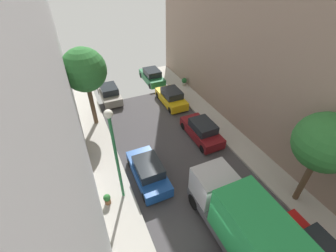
# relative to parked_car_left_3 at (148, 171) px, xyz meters

# --- Properties ---
(ground) EXTENTS (32.00, 32.00, 0.00)m
(ground) POSITION_rel_parked_car_left_3_xyz_m (2.70, -5.07, -0.72)
(ground) COLOR #423F42
(sidewalk_right) EXTENTS (2.00, 44.00, 0.15)m
(sidewalk_right) POSITION_rel_parked_car_left_3_xyz_m (7.70, -5.07, -0.64)
(sidewalk_right) COLOR #B7B2A8
(sidewalk_right) RESTS_ON ground
(parked_car_left_3) EXTENTS (1.78, 4.20, 1.57)m
(parked_car_left_3) POSITION_rel_parked_car_left_3_xyz_m (0.00, 0.00, 0.00)
(parked_car_left_3) COLOR #194799
(parked_car_left_3) RESTS_ON ground
(parked_car_left_4) EXTENTS (1.78, 4.20, 1.57)m
(parked_car_left_4) POSITION_rel_parked_car_left_3_xyz_m (0.00, 11.42, 0.00)
(parked_car_left_4) COLOR gray
(parked_car_left_4) RESTS_ON ground
(parked_car_right_2) EXTENTS (1.78, 4.20, 1.57)m
(parked_car_right_2) POSITION_rel_parked_car_left_3_xyz_m (5.40, 2.29, 0.00)
(parked_car_right_2) COLOR maroon
(parked_car_right_2) RESTS_ON ground
(parked_car_right_3) EXTENTS (1.78, 4.20, 1.57)m
(parked_car_right_3) POSITION_rel_parked_car_left_3_xyz_m (5.40, 8.11, 0.00)
(parked_car_right_3) COLOR gold
(parked_car_right_3) RESTS_ON ground
(parked_car_right_4) EXTENTS (1.78, 4.20, 1.57)m
(parked_car_right_4) POSITION_rel_parked_car_left_3_xyz_m (5.40, 13.45, 0.00)
(parked_car_right_4) COLOR #1E6638
(parked_car_right_4) RESTS_ON ground
(delivery_truck) EXTENTS (2.26, 6.60, 3.38)m
(delivery_truck) POSITION_rel_parked_car_left_3_xyz_m (2.70, -5.86, 1.07)
(delivery_truck) COLOR #4C4C51
(delivery_truck) RESTS_ON ground
(street_tree_0) EXTENTS (3.37, 3.37, 6.58)m
(street_tree_0) POSITION_rel_parked_car_left_3_xyz_m (-2.06, 7.71, 4.28)
(street_tree_0) COLOR brown
(street_tree_0) RESTS_ON sidewalk_left
(street_tree_1) EXTENTS (3.06, 3.06, 5.97)m
(street_tree_1) POSITION_rel_parked_car_left_3_xyz_m (7.59, -5.13, 3.84)
(street_tree_1) COLOR brown
(street_tree_1) RESTS_ON sidewalk_right
(potted_plant_0) EXTENTS (0.59, 0.59, 0.88)m
(potted_plant_0) POSITION_rel_parked_car_left_3_xyz_m (8.28, 10.90, -0.09)
(potted_plant_0) COLOR #B2A899
(potted_plant_0) RESTS_ON sidewalk_right
(potted_plant_1) EXTENTS (0.42, 0.42, 0.72)m
(potted_plant_1) POSITION_rel_parked_car_left_3_xyz_m (-2.88, -0.86, -0.18)
(potted_plant_1) COLOR brown
(potted_plant_1) RESTS_ON sidewalk_left
(lamp_post) EXTENTS (0.44, 0.44, 6.22)m
(lamp_post) POSITION_rel_parked_car_left_3_xyz_m (-1.90, -0.69, 3.46)
(lamp_post) COLOR #26723F
(lamp_post) RESTS_ON sidewalk_left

